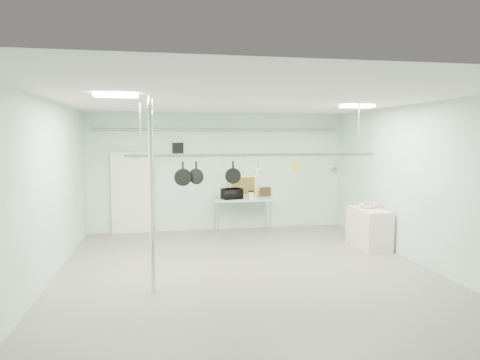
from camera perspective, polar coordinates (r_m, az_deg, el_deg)
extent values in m
plane|color=gray|center=(8.16, 0.95, -12.35)|extent=(8.00, 8.00, 0.00)
cube|color=silver|center=(7.80, 0.99, 10.57)|extent=(7.00, 8.00, 0.02)
cube|color=silver|center=(11.74, -2.88, 1.09)|extent=(7.00, 0.02, 3.20)
cube|color=silver|center=(9.17, 22.88, -0.57)|extent=(0.02, 8.00, 3.20)
cube|color=silver|center=(11.67, -14.10, -1.81)|extent=(1.10, 0.10, 2.20)
cube|color=black|center=(11.60, -8.29, 4.21)|extent=(0.30, 0.04, 0.30)
cylinder|color=gray|center=(11.62, -2.84, 6.72)|extent=(6.60, 0.07, 0.07)
cylinder|color=silver|center=(7.07, -11.68, -1.93)|extent=(0.08, 0.08, 3.20)
cube|color=#A3C0B4|center=(11.53, 0.36, -2.58)|extent=(1.60, 0.70, 0.05)
cylinder|color=#B7B7BC|center=(11.22, -3.01, -5.14)|extent=(0.04, 0.04, 0.86)
cylinder|color=#B7B7BC|center=(11.77, -3.36, -4.64)|extent=(0.04, 0.04, 0.86)
cylinder|color=#B7B7BC|center=(11.49, 4.16, -4.90)|extent=(0.04, 0.04, 0.86)
cylinder|color=#B7B7BC|center=(12.02, 3.49, -4.43)|extent=(0.04, 0.04, 0.86)
cube|color=beige|center=(10.36, 16.79, -6.15)|extent=(0.60, 1.20, 0.90)
cube|color=#B7B7BC|center=(8.11, 1.95, 3.37)|extent=(4.80, 0.06, 0.06)
cylinder|color=#B7B7BC|center=(7.93, -13.15, 6.80)|extent=(0.02, 0.02, 0.94)
cylinder|color=#B7B7BC|center=(8.80, 15.53, 6.60)|extent=(0.02, 0.02, 0.94)
cube|color=white|center=(6.88, -16.21, 10.78)|extent=(0.65, 0.30, 0.05)
cube|color=white|center=(9.13, 15.35, 9.45)|extent=(0.65, 0.30, 0.05)
imported|color=black|center=(11.38, -1.08, -1.84)|extent=(0.60, 0.49, 0.28)
cylinder|color=silver|center=(11.44, 1.49, -2.06)|extent=(0.16, 0.16, 0.18)
cube|color=gold|center=(11.80, 0.40, -0.85)|extent=(0.79, 0.19, 0.58)
cube|color=black|center=(11.95, 3.42, -1.58)|extent=(0.30, 0.09, 0.25)
imported|color=silver|center=(10.40, 16.71, -3.30)|extent=(0.49, 0.49, 0.10)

